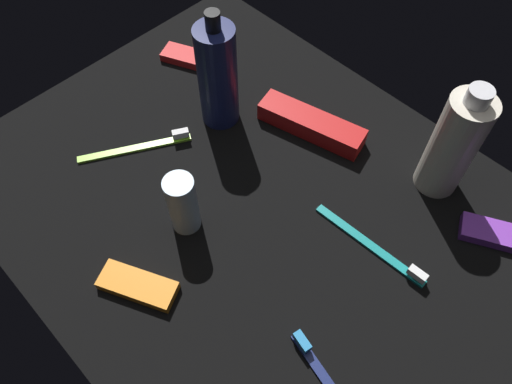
% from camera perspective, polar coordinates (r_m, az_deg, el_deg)
% --- Properties ---
extents(ground_plane, '(0.84, 0.64, 0.01)m').
position_cam_1_polar(ground_plane, '(0.74, -0.00, -1.54)').
color(ground_plane, black).
extents(lotion_bottle, '(0.06, 0.06, 0.20)m').
position_cam_1_polar(lotion_bottle, '(0.77, -4.46, 13.18)').
color(lotion_bottle, '#171E4E').
rests_on(lotion_bottle, ground_plane).
extents(bodywash_bottle, '(0.06, 0.06, 0.19)m').
position_cam_1_polar(bodywash_bottle, '(0.74, 21.80, 5.09)').
color(bodywash_bottle, silver).
rests_on(bodywash_bottle, ground_plane).
extents(deodorant_stick, '(0.04, 0.04, 0.10)m').
position_cam_1_polar(deodorant_stick, '(0.68, -8.46, -1.36)').
color(deodorant_stick, silver).
rests_on(deodorant_stick, ground_plane).
extents(toothbrush_teal, '(0.18, 0.02, 0.02)m').
position_cam_1_polar(toothbrush_teal, '(0.71, 13.67, -6.29)').
color(toothbrush_teal, teal).
rests_on(toothbrush_teal, ground_plane).
extents(toothbrush_lime, '(0.10, 0.16, 0.02)m').
position_cam_1_polar(toothbrush_lime, '(0.81, -13.05, 5.25)').
color(toothbrush_lime, '#8CD133').
rests_on(toothbrush_lime, ground_plane).
extents(toothpaste_box_red, '(0.18, 0.09, 0.03)m').
position_cam_1_polar(toothpaste_box_red, '(0.81, 6.37, 7.77)').
color(toothpaste_box_red, red).
rests_on(toothpaste_box_red, ground_plane).
extents(snack_bar_red, '(0.11, 0.08, 0.01)m').
position_cam_1_polar(snack_bar_red, '(0.93, -7.53, 15.07)').
color(snack_bar_red, red).
rests_on(snack_bar_red, ground_plane).
extents(snack_bar_orange, '(0.11, 0.08, 0.01)m').
position_cam_1_polar(snack_bar_orange, '(0.68, -13.46, -10.44)').
color(snack_bar_orange, orange).
rests_on(snack_bar_orange, ground_plane).
extents(snack_bar_purple, '(0.11, 0.08, 0.01)m').
position_cam_1_polar(snack_bar_purple, '(0.78, 26.16, -4.45)').
color(snack_bar_purple, purple).
rests_on(snack_bar_purple, ground_plane).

